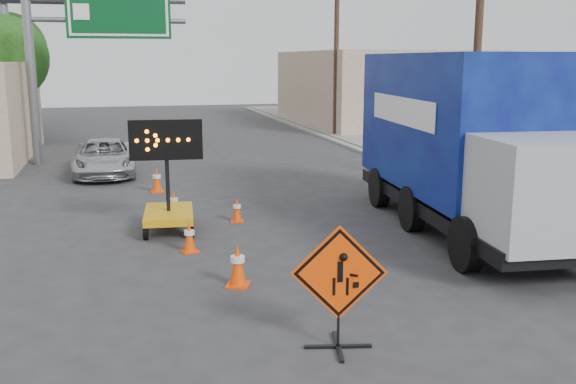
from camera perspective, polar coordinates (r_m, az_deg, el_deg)
name	(u,v)px	position (r m, az deg, el deg)	size (l,w,h in m)	color
ground	(346,326)	(10.35, 5.15, -11.75)	(100.00, 100.00, 0.00)	#2D2D30
curb_right	(388,161)	(26.42, 8.87, 2.77)	(0.40, 60.00, 0.12)	gray
sidewalk_right	(439,158)	(27.41, 13.29, 2.95)	(4.00, 60.00, 0.15)	gray
building_right_far	(379,88)	(42.22, 8.10, 9.16)	(10.00, 14.00, 4.60)	#C9AE91
highway_gantry	(85,34)	(26.91, -17.63, 13.24)	(6.18, 0.38, 6.90)	slate
utility_pole_near	(478,41)	(22.03, 16.52, 12.75)	(1.80, 0.26, 9.00)	#49301F
utility_pole_far	(336,48)	(34.80, 4.32, 12.64)	(1.80, 0.26, 9.00)	#49301F
tree_left_near	(5,58)	(31.27, -23.84, 10.85)	(3.71, 3.71, 6.03)	#49301F
tree_left_far	(9,50)	(39.33, -23.56, 11.49)	(4.10, 4.10, 6.66)	#49301F
construction_sign	(339,285)	(9.24, 4.55, -8.21)	(1.36, 0.97, 1.84)	black
arrow_board	(169,207)	(15.78, -10.58, -1.28)	(1.72, 2.01, 2.72)	orange
pickup_truck	(104,157)	(24.07, -16.01, 2.97)	(2.12, 4.59, 1.28)	silver
box_truck	(464,151)	(16.07, 15.38, 3.50)	(3.52, 9.18, 4.26)	black
cone_a	(238,265)	(11.91, -4.50, -6.46)	(0.54, 0.54, 0.81)	#F84305
cone_b	(189,237)	(14.08, -8.76, -3.95)	(0.42, 0.42, 0.69)	#F84305
cone_c	(237,210)	(16.56, -4.56, -1.57)	(0.37, 0.37, 0.63)	#F84305
cone_d	(174,203)	(17.29, -10.13, -1.01)	(0.43, 0.43, 0.71)	#F84305
cone_e	(157,180)	(20.57, -11.58, 1.06)	(0.43, 0.43, 0.78)	#F84305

